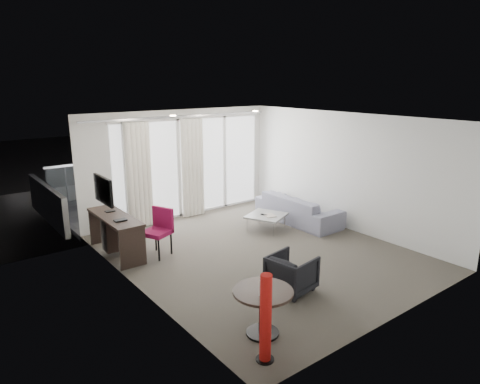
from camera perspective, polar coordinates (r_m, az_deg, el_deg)
floor at (r=8.46m, az=2.49°, el=-8.05°), size 5.00×6.00×0.00m
ceiling at (r=7.83m, az=2.71°, el=9.78°), size 5.00×6.00×0.00m
wall_left at (r=6.77m, az=-13.87°, el=-2.66°), size 0.00×6.00×2.60m
wall_right at (r=9.80m, az=13.89°, el=2.68°), size 0.00×6.00×2.60m
wall_front at (r=6.16m, az=20.87°, el=-4.99°), size 5.00×0.00×2.60m
window_panel at (r=10.62m, az=-6.55°, el=3.38°), size 4.00×0.02×2.38m
window_frame at (r=10.61m, az=-6.51°, el=3.37°), size 4.10×0.06×2.44m
curtain_left at (r=9.83m, az=-13.32°, el=2.15°), size 0.60×0.20×2.38m
curtain_right at (r=10.46m, az=-6.32°, el=3.21°), size 0.60×0.20×2.38m
curtain_track at (r=10.15m, az=-7.74°, el=9.95°), size 4.80×0.04×0.04m
downlight_a at (r=8.64m, az=-8.94°, el=10.02°), size 0.12×0.12×0.02m
downlight_b at (r=9.82m, az=2.06°, el=10.73°), size 0.12×0.12×0.02m
desk at (r=8.59m, az=-16.20°, el=-5.54°), size 0.51×1.64×0.77m
tv at (r=8.08m, az=-17.77°, el=0.24°), size 0.05×0.80×0.50m
desk_chair at (r=8.30m, az=-11.05°, el=-5.38°), size 0.65×0.63×0.92m
round_table at (r=5.84m, az=3.05°, el=-15.72°), size 1.02×1.02×0.63m
menu_card at (r=5.56m, az=3.03°, el=-12.64°), size 0.12×0.04×0.21m
red_lamp at (r=5.24m, az=3.44°, el=-16.49°), size 0.26×0.26×1.12m
tub_armchair at (r=6.95m, az=6.90°, el=-10.69°), size 0.77×0.75×0.61m
coffee_table at (r=9.65m, az=3.52°, el=-4.03°), size 1.02×1.02×0.35m
remote at (r=9.56m, az=3.23°, el=-3.03°), size 0.09×0.18×0.02m
magazine at (r=9.53m, az=3.97°, el=-3.11°), size 0.29×0.34×0.02m
sofa at (r=10.23m, az=7.77°, el=-2.18°), size 0.86×2.19×0.64m
terrace_slab at (r=12.21m, az=-10.05°, el=-1.34°), size 5.60×3.00×0.12m
rattan_chair_a at (r=11.71m, az=-6.62°, el=0.34°), size 0.68×0.68×0.76m
rattan_chair_b at (r=12.42m, az=-3.52°, el=1.40°), size 0.65×0.65×0.83m
rattan_table at (r=12.87m, az=-3.99°, el=1.22°), size 0.71×0.71×0.54m
balustrade at (r=13.34m, az=-13.05°, el=2.36°), size 5.50×0.06×1.05m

